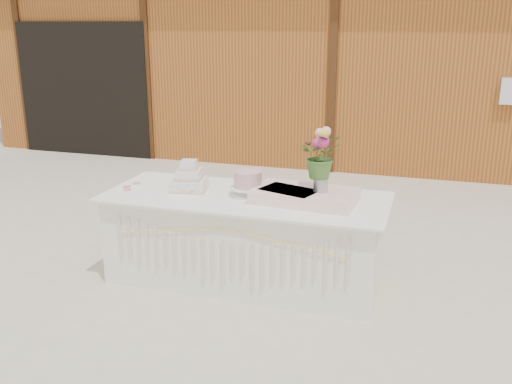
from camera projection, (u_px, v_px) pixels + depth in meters
The scene contains 9 objects.
ground at pixel (246, 279), 5.02m from camera, with size 80.00×80.00×0.00m, color beige.
barn at pixel (353, 52), 10.03m from camera, with size 12.60×4.60×3.30m.
cake_table at pixel (245, 239), 4.90m from camera, with size 2.40×1.00×0.77m.
wedding_cake at pixel (189, 180), 4.96m from camera, with size 0.35×0.35×0.26m.
pink_cake_stand at pixel (248, 182), 4.77m from camera, with size 0.30×0.30×0.21m.
satin_runner at pixel (305, 196), 4.63m from camera, with size 0.82×0.48×0.10m, color #FFD6CD.
flower_vase at pixel (321, 182), 4.54m from camera, with size 0.12×0.12×0.16m, color #A7A7AB.
bouquet at pixel (322, 150), 4.46m from camera, with size 0.33×0.28×0.37m, color #3F6729.
loose_flowers at pixel (136, 184), 5.13m from camera, with size 0.15×0.35×0.02m, color #D07F8D, non-canonical shape.
Camera 1 is at (1.47, -4.35, 2.16)m, focal length 40.00 mm.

